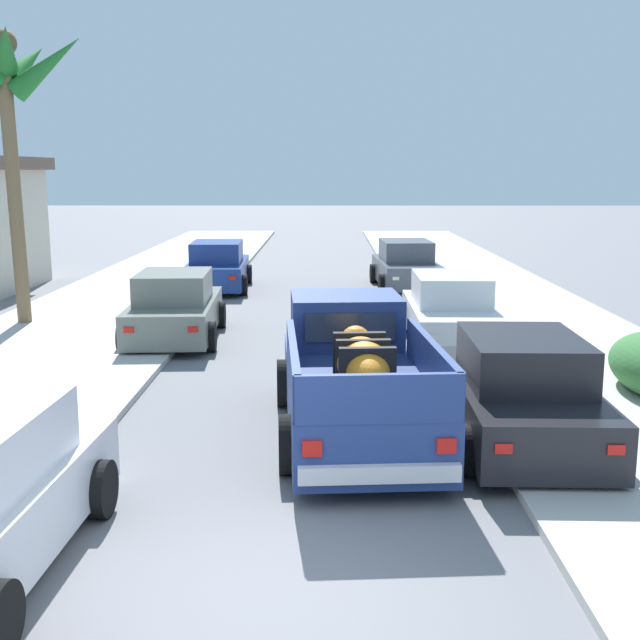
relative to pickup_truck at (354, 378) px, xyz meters
name	(u,v)px	position (x,y,z in m)	size (l,w,h in m)	color
ground_plane	(275,595)	(-0.87, -4.55, -0.81)	(160.00, 160.00, 0.00)	slate
sidewalk_left	(86,328)	(-6.13, 7.45, -0.75)	(5.16, 60.00, 0.12)	beige
sidewalk_right	(528,328)	(4.40, 7.45, -0.75)	(5.16, 60.00, 0.12)	beige
curb_left	(136,328)	(-4.95, 7.45, -0.76)	(0.16, 60.00, 0.10)	silver
curb_right	(479,329)	(3.22, 7.45, -0.76)	(0.16, 60.00, 0.10)	silver
pickup_truck	(354,378)	(0.00, 0.00, 0.00)	(2.46, 5.33, 1.80)	navy
car_left_near	(520,393)	(2.29, -0.42, -0.10)	(2.09, 4.29, 1.54)	black
car_right_near	(217,267)	(-3.88, 14.06, -0.10)	(2.15, 4.32, 1.54)	navy
car_left_mid	(175,308)	(-3.80, 6.41, -0.10)	(2.18, 4.33, 1.54)	slate
car_right_mid	(406,266)	(2.16, 14.38, -0.10)	(2.18, 4.33, 1.54)	#474C56
car_right_far	(450,312)	(2.30, 5.94, -0.10)	(2.07, 4.28, 1.54)	silver
palm_tree_right_fore	(8,84)	(-7.73, 7.79, 4.89)	(3.67, 3.45, 6.97)	brown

